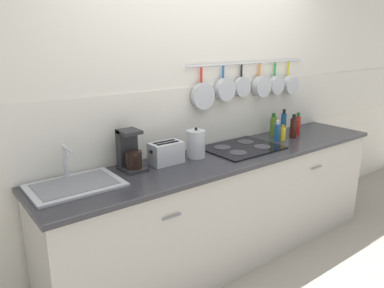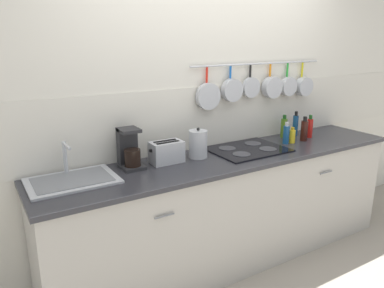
% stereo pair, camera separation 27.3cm
% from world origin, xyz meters
% --- Properties ---
extents(ground_plane, '(12.00, 12.00, 0.00)m').
position_xyz_m(ground_plane, '(0.00, 0.00, 0.00)').
color(ground_plane, '#9E9384').
extents(wall_back, '(7.20, 0.16, 2.60)m').
position_xyz_m(wall_back, '(0.00, 0.35, 1.28)').
color(wall_back, silver).
rests_on(wall_back, ground_plane).
extents(cabinet_base, '(3.07, 0.59, 0.90)m').
position_xyz_m(cabinet_base, '(0.00, -0.00, 0.45)').
color(cabinet_base, '#B7B2A8').
rests_on(cabinet_base, ground_plane).
extents(countertop, '(3.11, 0.62, 0.03)m').
position_xyz_m(countertop, '(0.00, 0.00, 0.92)').
color(countertop, '#2D2D33').
rests_on(countertop, cabinet_base).
extents(sink_basin, '(0.56, 0.39, 0.24)m').
position_xyz_m(sink_basin, '(-1.23, 0.10, 0.95)').
color(sink_basin, '#B7BABF').
rests_on(sink_basin, countertop).
extents(coffee_maker, '(0.15, 0.20, 0.29)m').
position_xyz_m(coffee_maker, '(-0.80, 0.17, 1.06)').
color(coffee_maker, '#262628').
rests_on(coffee_maker, countertop).
extents(toaster, '(0.26, 0.14, 0.16)m').
position_xyz_m(toaster, '(-0.53, 0.12, 1.02)').
color(toaster, '#B7BABF').
rests_on(toaster, countertop).
extents(kettle, '(0.14, 0.14, 0.24)m').
position_xyz_m(kettle, '(-0.26, 0.11, 1.04)').
color(kettle, '#B7BABF').
rests_on(kettle, countertop).
extents(cooktop, '(0.62, 0.48, 0.01)m').
position_xyz_m(cooktop, '(0.19, 0.05, 0.94)').
color(cooktop, black).
rests_on(cooktop, countertop).
extents(bottle_dish_soap, '(0.05, 0.05, 0.19)m').
position_xyz_m(bottle_dish_soap, '(0.60, 0.03, 1.02)').
color(bottle_dish_soap, navy).
rests_on(bottle_dish_soap, countertop).
extents(bottle_vinegar, '(0.06, 0.06, 0.14)m').
position_xyz_m(bottle_vinegar, '(0.67, 0.02, 1.00)').
color(bottle_vinegar, yellow).
rests_on(bottle_vinegar, countertop).
extents(bottle_cooking_wine, '(0.06, 0.06, 0.21)m').
position_xyz_m(bottle_cooking_wine, '(0.74, 0.20, 1.03)').
color(bottle_cooking_wine, '#4C721E').
rests_on(bottle_cooking_wine, countertop).
extents(bottle_hot_sauce, '(0.06, 0.06, 0.22)m').
position_xyz_m(bottle_hot_sauce, '(0.81, 0.02, 1.03)').
color(bottle_hot_sauce, '#33140F').
rests_on(bottle_hot_sauce, countertop).
extents(bottle_olive_oil, '(0.05, 0.05, 0.23)m').
position_xyz_m(bottle_olive_oil, '(0.88, 0.19, 1.04)').
color(bottle_olive_oil, navy).
rests_on(bottle_olive_oil, countertop).
extents(bottle_sesame_oil, '(0.05, 0.05, 0.21)m').
position_xyz_m(bottle_sesame_oil, '(0.95, 0.07, 1.03)').
color(bottle_sesame_oil, red).
rests_on(bottle_sesame_oil, countertop).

